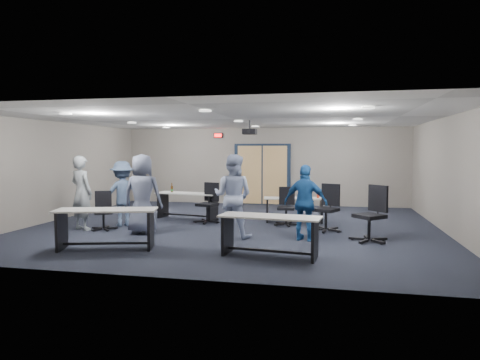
% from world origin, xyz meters
% --- Properties ---
extents(floor, '(10.00, 10.00, 0.00)m').
position_xyz_m(floor, '(0.00, 0.00, 0.00)').
color(floor, black).
rests_on(floor, ground).
extents(back_wall, '(10.00, 0.04, 2.70)m').
position_xyz_m(back_wall, '(0.00, 4.50, 1.35)').
color(back_wall, gray).
rests_on(back_wall, floor).
extents(front_wall, '(10.00, 0.04, 2.70)m').
position_xyz_m(front_wall, '(0.00, -4.50, 1.35)').
color(front_wall, gray).
rests_on(front_wall, floor).
extents(left_wall, '(0.04, 9.00, 2.70)m').
position_xyz_m(left_wall, '(-5.00, 0.00, 1.35)').
color(left_wall, gray).
rests_on(left_wall, floor).
extents(right_wall, '(0.04, 9.00, 2.70)m').
position_xyz_m(right_wall, '(5.00, 0.00, 1.35)').
color(right_wall, gray).
rests_on(right_wall, floor).
extents(ceiling, '(10.00, 9.00, 0.04)m').
position_xyz_m(ceiling, '(0.00, 0.00, 2.70)').
color(ceiling, silver).
rests_on(ceiling, back_wall).
extents(double_door, '(2.00, 0.07, 2.20)m').
position_xyz_m(double_door, '(0.00, 4.46, 1.05)').
color(double_door, '#101D31').
rests_on(double_door, back_wall).
extents(exit_sign, '(0.32, 0.07, 0.18)m').
position_xyz_m(exit_sign, '(-1.60, 4.44, 2.45)').
color(exit_sign, black).
rests_on(exit_sign, back_wall).
extents(ceiling_projector, '(0.35, 0.32, 0.37)m').
position_xyz_m(ceiling_projector, '(0.30, 0.50, 2.40)').
color(ceiling_projector, black).
rests_on(ceiling_projector, ceiling).
extents(ceiling_can_lights, '(6.24, 5.74, 0.02)m').
position_xyz_m(ceiling_can_lights, '(0.00, 0.25, 2.67)').
color(ceiling_can_lights, white).
rests_on(ceiling_can_lights, ceiling).
extents(table_front_left, '(2.02, 1.13, 0.78)m').
position_xyz_m(table_front_left, '(-1.88, -2.94, 0.53)').
color(table_front_left, '#A5A39C').
rests_on(table_front_left, floor).
extents(table_front_right, '(1.89, 0.81, 0.74)m').
position_xyz_m(table_front_right, '(1.31, -2.87, 0.51)').
color(table_front_right, '#A5A39C').
rests_on(table_front_right, floor).
extents(table_back_left, '(1.87, 0.89, 1.00)m').
position_xyz_m(table_back_left, '(-1.56, 0.90, 0.50)').
color(table_back_left, '#A5A39C').
rests_on(table_back_left, floor).
extents(table_back_right, '(1.66, 0.72, 0.76)m').
position_xyz_m(table_back_right, '(1.44, 0.95, 0.45)').
color(table_back_right, '#A5A39C').
rests_on(table_back_right, floor).
extents(chair_back_b, '(0.83, 0.83, 1.06)m').
position_xyz_m(chair_back_b, '(-0.82, 0.37, 0.53)').
color(chair_back_b, black).
rests_on(chair_back_b, floor).
extents(chair_back_c, '(0.62, 0.62, 0.97)m').
position_xyz_m(chair_back_c, '(1.27, 0.39, 0.49)').
color(chair_back_c, black).
rests_on(chair_back_c, floor).
extents(chair_back_d, '(0.94, 0.94, 1.12)m').
position_xyz_m(chair_back_d, '(2.27, -0.19, 0.56)').
color(chair_back_d, black).
rests_on(chair_back_d, floor).
extents(chair_loose_left, '(0.79, 0.79, 0.93)m').
position_xyz_m(chair_loose_left, '(-2.97, -1.15, 0.46)').
color(chair_loose_left, black).
rests_on(chair_loose_left, floor).
extents(chair_loose_right, '(1.05, 1.05, 1.18)m').
position_xyz_m(chair_loose_right, '(3.18, -1.20, 0.59)').
color(chair_loose_right, black).
rests_on(chair_loose_right, floor).
extents(person_gray, '(0.76, 0.63, 1.79)m').
position_xyz_m(person_gray, '(-3.50, -1.22, 0.90)').
color(person_gray, '#939BA0').
rests_on(person_gray, floor).
extents(person_plaid, '(0.94, 0.65, 1.83)m').
position_xyz_m(person_plaid, '(-1.86, -1.35, 0.92)').
color(person_plaid, '#50576E').
rests_on(person_plaid, floor).
extents(person_lightblue, '(0.97, 0.80, 1.83)m').
position_xyz_m(person_lightblue, '(0.28, -1.34, 0.92)').
color(person_lightblue, '#A2B0D6').
rests_on(person_lightblue, floor).
extents(person_navy, '(1.02, 0.62, 1.62)m').
position_xyz_m(person_navy, '(1.86, -1.34, 0.81)').
color(person_navy, '#194B8D').
rests_on(person_navy, floor).
extents(person_back, '(1.20, 1.16, 1.65)m').
position_xyz_m(person_back, '(-2.78, -0.54, 0.82)').
color(person_back, '#3F5271').
rests_on(person_back, floor).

